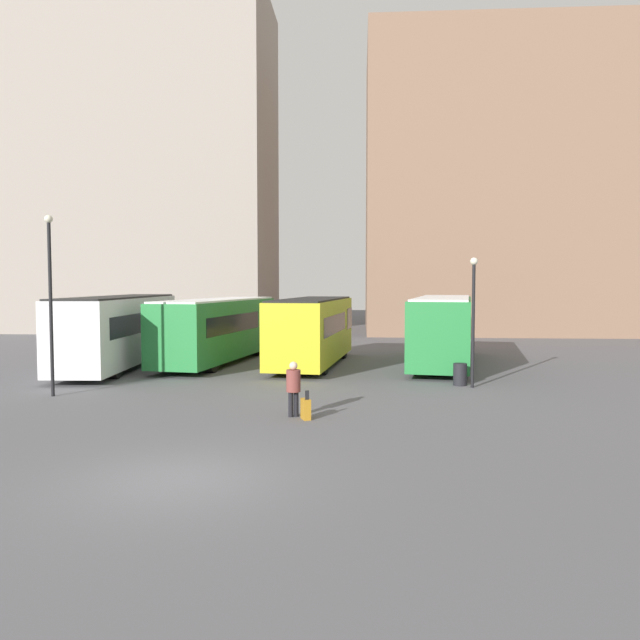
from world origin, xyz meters
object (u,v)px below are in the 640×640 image
(lamp_post_1, at_px, (50,291))
(trash_bin, at_px, (460,374))
(bus_2, at_px, (313,329))
(bus_0, at_px, (120,329))
(suitcase, at_px, (306,409))
(bus_1, at_px, (219,328))
(lamp_post_0, at_px, (473,310))
(traveler, at_px, (293,384))
(bus_3, at_px, (443,328))

(lamp_post_1, xyz_separation_m, trash_bin, (14.51, 3.27, -3.22))
(bus_2, relative_size, lamp_post_1, 1.59)
(bus_2, bearing_deg, lamp_post_1, 143.27)
(bus_0, distance_m, suitcase, 14.53)
(bus_1, height_order, lamp_post_0, lamp_post_0)
(bus_0, xyz_separation_m, traveler, (9.31, -10.38, -0.84))
(bus_3, bearing_deg, trash_bin, -171.81)
(bus_3, distance_m, trash_bin, 6.51)
(bus_0, height_order, trash_bin, bus_0)
(bus_3, xyz_separation_m, traveler, (-5.95, -12.41, -0.81))
(bus_1, relative_size, lamp_post_0, 2.27)
(traveler, height_order, lamp_post_0, lamp_post_0)
(bus_3, distance_m, lamp_post_0, 6.96)
(bus_1, height_order, suitcase, bus_1)
(traveler, xyz_separation_m, trash_bin, (5.79, 6.04, -0.54))
(bus_1, bearing_deg, lamp_post_0, -112.47)
(lamp_post_0, xyz_separation_m, trash_bin, (-0.38, 0.49, -2.50))
(bus_0, relative_size, trash_bin, 13.56)
(suitcase, relative_size, lamp_post_0, 0.18)
(bus_2, xyz_separation_m, lamp_post_0, (6.50, -6.14, 1.19))
(bus_0, height_order, suitcase, bus_0)
(bus_0, relative_size, lamp_post_1, 1.84)
(traveler, bearing_deg, bus_1, 1.68)
(suitcase, bearing_deg, trash_bin, -60.79)
(bus_1, height_order, traveler, bus_1)
(bus_2, distance_m, lamp_post_0, 9.02)
(bus_2, bearing_deg, trash_bin, -126.16)
(bus_0, bearing_deg, trash_bin, -109.00)
(lamp_post_0, bearing_deg, suitcase, -134.46)
(bus_1, xyz_separation_m, bus_2, (4.73, -0.68, 0.02))
(suitcase, bearing_deg, lamp_post_0, -65.04)
(suitcase, distance_m, lamp_post_0, 8.65)
(bus_2, distance_m, bus_3, 6.33)
(bus_1, relative_size, trash_bin, 13.05)
(bus_0, bearing_deg, traveler, -141.08)
(lamp_post_0, height_order, trash_bin, lamp_post_0)
(bus_0, bearing_deg, bus_1, -67.85)
(bus_0, relative_size, traveler, 7.07)
(bus_3, bearing_deg, bus_2, 106.22)
(bus_1, xyz_separation_m, suitcase, (5.46, -12.71, -1.41))
(trash_bin, bearing_deg, traveler, -133.75)
(lamp_post_1, bearing_deg, lamp_post_0, 10.57)
(bus_3, relative_size, suitcase, 13.23)
(bus_1, distance_m, traveler, 13.39)
(lamp_post_0, bearing_deg, traveler, -138.02)
(bus_0, relative_size, bus_2, 1.16)
(lamp_post_0, distance_m, trash_bin, 2.58)
(bus_1, distance_m, bus_2, 4.78)
(traveler, relative_size, lamp_post_1, 0.26)
(bus_1, relative_size, traveler, 6.81)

